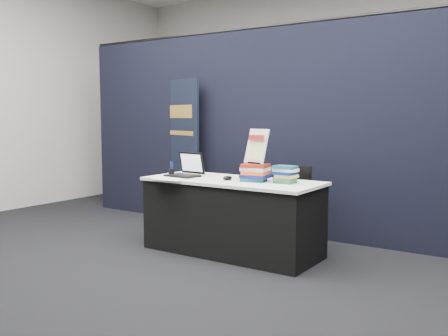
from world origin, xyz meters
TOP-DOWN VIEW (x-y plane):
  - floor at (0.00, 0.00)m, footprint 8.00×8.00m
  - wall_back at (0.00, 4.00)m, footprint 8.00×0.02m
  - drape_partition at (0.00, 1.60)m, footprint 6.00×0.08m
  - display_table at (0.00, 0.55)m, footprint 1.80×0.75m
  - laptop at (-0.55, 0.49)m, footprint 0.35×0.30m
  - mouse at (-0.02, 0.50)m, footprint 0.08×0.13m
  - brochure_left at (-0.58, 0.29)m, footprint 0.37×0.29m
  - brochure_mid at (-0.52, 0.22)m, footprint 0.35×0.27m
  - brochure_right at (-0.52, 0.50)m, footprint 0.30×0.23m
  - pen_cup at (-0.69, 0.44)m, footprint 0.08×0.08m
  - book_stack_tall at (0.25, 0.56)m, footprint 0.28×0.23m
  - book_stack_short at (0.57, 0.60)m, footprint 0.20×0.16m
  - info_sign at (0.25, 0.59)m, footprint 0.27×0.16m
  - pullup_banner at (-1.41, 1.50)m, footprint 0.78×0.34m
  - stacking_chair at (0.36, 1.07)m, footprint 0.41×0.42m

SIDE VIEW (x-z plane):
  - floor at x=0.00m, z-range 0.00..0.00m
  - display_table at x=0.00m, z-range 0.00..0.75m
  - stacking_chair at x=0.36m, z-range 0.05..0.90m
  - brochure_right at x=-0.52m, z-range 0.75..0.75m
  - brochure_mid at x=-0.52m, z-range 0.75..0.75m
  - brochure_left at x=-0.58m, z-range 0.75..0.75m
  - mouse at x=-0.02m, z-range 0.75..0.79m
  - pen_cup at x=-0.69m, z-range 0.75..0.83m
  - laptop at x=-0.55m, z-range 0.68..0.94m
  - pullup_banner at x=-1.41m, z-range -0.11..1.75m
  - book_stack_short at x=0.57m, z-range 0.75..0.92m
  - book_stack_tall at x=0.25m, z-range 0.75..0.92m
  - info_sign at x=0.25m, z-range 0.91..1.26m
  - drape_partition at x=0.00m, z-range 0.00..2.40m
  - wall_back at x=0.00m, z-range 0.00..3.50m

